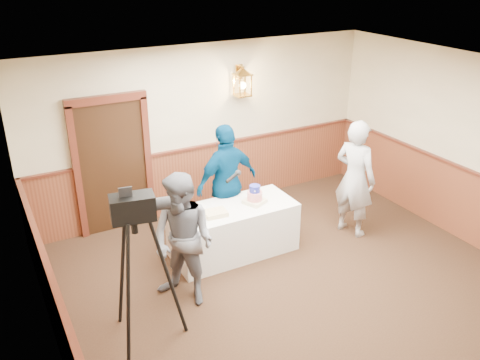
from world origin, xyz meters
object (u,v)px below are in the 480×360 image
(baker, at_px, (355,178))
(tv_camera_rig, at_px, (140,280))
(interviewer, at_px, (183,241))
(tiered_cake, at_px, (255,196))
(assistant_p, at_px, (227,182))
(sheet_cake_yellow, at_px, (215,213))
(sheet_cake_green, at_px, (189,214))
(display_table, at_px, (233,230))

(baker, distance_m, tv_camera_rig, 3.78)
(interviewer, relative_size, tv_camera_rig, 0.94)
(tiered_cake, bearing_deg, tv_camera_rig, -151.42)
(interviewer, relative_size, assistant_p, 0.95)
(sheet_cake_yellow, xyz_separation_m, sheet_cake_green, (-0.34, 0.14, 0.01))
(sheet_cake_green, bearing_deg, assistant_p, 28.44)
(baker, height_order, assistant_p, baker)
(tv_camera_rig, bearing_deg, sheet_cake_yellow, 46.81)
(display_table, bearing_deg, sheet_cake_green, 177.07)
(sheet_cake_green, relative_size, interviewer, 0.19)
(tiered_cake, xyz_separation_m, sheet_cake_green, (-1.00, 0.07, -0.07))
(baker, bearing_deg, sheet_cake_green, 63.99)
(tiered_cake, bearing_deg, sheet_cake_green, 175.84)
(tiered_cake, height_order, sheet_cake_green, tiered_cake)
(tiered_cake, distance_m, baker, 1.62)
(interviewer, height_order, tv_camera_rig, tv_camera_rig)
(sheet_cake_yellow, xyz_separation_m, tv_camera_rig, (-1.43, -1.08, 0.04))
(display_table, xyz_separation_m, baker, (1.92, -0.34, 0.55))
(tiered_cake, bearing_deg, interviewer, -154.21)
(sheet_cake_yellow, relative_size, tv_camera_rig, 0.17)
(tv_camera_rig, bearing_deg, tiered_cake, 38.53)
(sheet_cake_yellow, height_order, sheet_cake_green, sheet_cake_green)
(assistant_p, bearing_deg, sheet_cake_green, 18.28)
(sheet_cake_green, bearing_deg, sheet_cake_yellow, -22.51)
(sheet_cake_yellow, height_order, tv_camera_rig, tv_camera_rig)
(sheet_cake_yellow, relative_size, baker, 0.17)
(display_table, distance_m, tv_camera_rig, 2.17)
(display_table, bearing_deg, sheet_cake_yellow, -162.52)
(sheet_cake_green, xyz_separation_m, assistant_p, (0.81, 0.44, 0.13))
(sheet_cake_green, distance_m, assistant_p, 0.93)
(tiered_cake, xyz_separation_m, interviewer, (-1.39, -0.67, 0.01))
(display_table, relative_size, interviewer, 1.04)
(tiered_cake, height_order, baker, baker)
(tv_camera_rig, bearing_deg, assistant_p, 50.86)
(display_table, distance_m, tiered_cake, 0.59)
(display_table, distance_m, assistant_p, 0.73)
(tiered_cake, relative_size, sheet_cake_yellow, 1.16)
(tiered_cake, bearing_deg, display_table, 173.35)
(sheet_cake_yellow, distance_m, interviewer, 0.95)
(assistant_p, relative_size, tv_camera_rig, 0.99)
(interviewer, bearing_deg, sheet_cake_green, 119.36)
(interviewer, bearing_deg, tiered_cake, 82.63)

